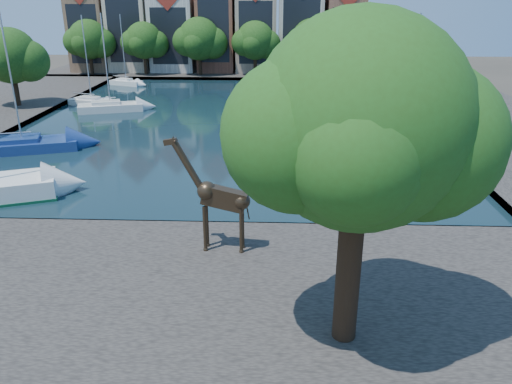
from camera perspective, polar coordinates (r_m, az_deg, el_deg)
ground at (r=26.21m, az=-9.14°, el=-4.22°), size 160.00×160.00×0.00m
water_basin at (r=48.69m, az=-3.79°, el=8.18°), size 38.00×50.00×0.08m
near_quay at (r=20.17m, az=-13.01°, el=-12.22°), size 50.00×14.00×0.50m
far_quay at (r=80.03m, az=-1.39°, el=13.64°), size 60.00×16.00×0.50m
right_quay at (r=52.31m, az=24.85°, el=7.41°), size 14.00×52.00×0.50m
plane_tree at (r=14.77m, az=12.18°, el=6.94°), size 8.32×6.40×10.62m
townhouse_west_end at (r=84.02m, az=-18.12°, el=17.90°), size 5.44×9.18×14.93m
townhouse_west_mid at (r=82.17m, az=-14.05°, el=18.85°), size 5.94×9.18×16.79m
townhouse_west_inner at (r=80.71m, az=-9.31°, el=18.51°), size 6.43×9.18×15.15m
townhouse_center at (r=79.66m, az=-4.49°, el=19.41°), size 5.44×9.18×16.93m
townhouse_east_inner at (r=79.23m, az=0.08°, el=19.00°), size 5.94×9.18×15.79m
townhouse_east_mid at (r=79.23m, az=5.06°, el=19.19°), size 6.43×9.18×16.65m
townhouse_east_end at (r=79.82m, az=9.95°, el=18.27°), size 5.44×9.18×14.43m
far_tree_far_west at (r=78.62m, az=-18.52°, el=16.07°), size 7.28×5.60×7.68m
far_tree_west at (r=76.26m, az=-12.64°, el=16.41°), size 6.76×5.20×7.36m
far_tree_mid_west at (r=74.65m, az=-6.43°, el=16.84°), size 7.80×6.00×8.00m
far_tree_mid_east at (r=73.91m, az=-0.01°, el=16.80°), size 7.02×5.40×7.52m
far_tree_east at (r=74.01m, az=6.47°, el=16.76°), size 7.54×5.80×7.84m
far_tree_far_east at (r=74.99m, az=12.82°, el=16.32°), size 6.76×5.20×7.36m
side_tree_left_far at (r=58.08m, az=-26.18°, el=13.63°), size 7.28×5.60×7.88m
giraffe_statue at (r=21.91m, az=-4.39°, el=-0.60°), size 3.62×0.72×5.16m
sailboat_left_b at (r=42.52m, az=-25.12°, el=5.06°), size 8.52×5.20×11.88m
sailboat_left_c at (r=54.42m, az=-16.30°, el=9.46°), size 6.82×4.08×9.62m
sailboat_left_d at (r=57.99m, az=-18.28°, el=9.89°), size 5.27×3.20×9.33m
sailboat_left_e at (r=70.28m, az=-14.62°, el=12.14°), size 4.65×2.99×8.97m
sailboat_right_a at (r=38.52m, az=16.70°, el=4.66°), size 7.99×5.03×10.11m
sailboat_right_b at (r=47.90m, az=14.34°, el=8.06°), size 7.78×4.37×10.17m
sailboat_right_c at (r=54.87m, az=12.87°, el=9.92°), size 6.37×2.74×10.43m
sailboat_right_d at (r=58.88m, az=9.18°, el=10.81°), size 4.80×3.18×7.55m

